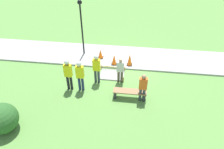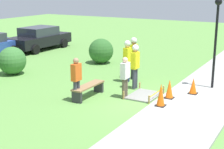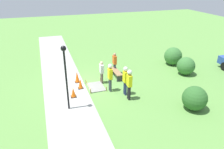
# 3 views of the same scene
# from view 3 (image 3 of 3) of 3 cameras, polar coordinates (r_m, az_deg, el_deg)

# --- Properties ---
(ground_plane) EXTENTS (60.00, 60.00, 0.00)m
(ground_plane) POSITION_cam_3_polar(r_m,az_deg,el_deg) (15.11, -7.27, -2.69)
(ground_plane) COLOR #5B8E42
(sidewalk) EXTENTS (28.00, 2.70, 0.10)m
(sidewalk) POSITION_cam_3_polar(r_m,az_deg,el_deg) (14.94, -12.37, -3.21)
(sidewalk) COLOR #9E9E99
(sidewalk) RESTS_ON ground_plane
(wet_concrete_patch) EXTENTS (1.48, 1.09, 0.32)m
(wet_concrete_patch) POSITION_cam_3_polar(r_m,az_deg,el_deg) (14.69, -4.23, -3.23)
(wet_concrete_patch) COLOR gray
(wet_concrete_patch) RESTS_ON ground_plane
(traffic_cone_near_patch) EXTENTS (0.34, 0.34, 0.80)m
(traffic_cone_near_patch) POSITION_cam_3_polar(r_m,az_deg,el_deg) (15.16, -9.10, -0.63)
(traffic_cone_near_patch) COLOR black
(traffic_cone_near_patch) RESTS_ON sidewalk
(traffic_cone_far_patch) EXTENTS (0.34, 0.34, 0.71)m
(traffic_cone_far_patch) POSITION_cam_3_polar(r_m,az_deg,el_deg) (14.32, -8.26, -2.33)
(traffic_cone_far_patch) COLOR black
(traffic_cone_far_patch) RESTS_ON sidewalk
(traffic_cone_sidewalk_edge) EXTENTS (0.34, 0.34, 0.62)m
(traffic_cone_sidewalk_edge) POSITION_cam_3_polar(r_m,az_deg,el_deg) (13.42, -10.08, -4.60)
(traffic_cone_sidewalk_edge) COLOR black
(traffic_cone_sidewalk_edge) RESTS_ON sidewalk
(park_bench) EXTENTS (1.71, 0.44, 0.49)m
(park_bench) POSITION_cam_3_polar(r_m,az_deg,el_deg) (16.02, 1.08, 0.48)
(park_bench) COLOR #2D2D33
(park_bench) RESTS_ON ground_plane
(worker_supervisor) EXTENTS (0.40, 0.28, 1.93)m
(worker_supervisor) POSITION_cam_3_polar(r_m,az_deg,el_deg) (12.79, 4.54, -1.89)
(worker_supervisor) COLOR black
(worker_supervisor) RESTS_ON ground_plane
(worker_assistant) EXTENTS (0.40, 0.27, 1.87)m
(worker_assistant) POSITION_cam_3_polar(r_m,az_deg,el_deg) (13.74, -0.50, -0.12)
(worker_assistant) COLOR #383D47
(worker_assistant) RESTS_ON ground_plane
(worker_trainee) EXTENTS (0.40, 0.27, 1.88)m
(worker_trainee) POSITION_cam_3_polar(r_m,az_deg,el_deg) (13.34, 3.51, -0.92)
(worker_trainee) COLOR navy
(worker_trainee) RESTS_ON ground_plane
(bystander_in_orange_shirt) EXTENTS (0.40, 0.22, 1.65)m
(bystander_in_orange_shirt) POSITION_cam_3_polar(r_m,az_deg,el_deg) (16.37, 0.69, 3.25)
(bystander_in_orange_shirt) COLOR #383D47
(bystander_in_orange_shirt) RESTS_ON ground_plane
(bystander_in_gray_shirt) EXTENTS (0.40, 0.22, 1.59)m
(bystander_in_gray_shirt) POSITION_cam_3_polar(r_m,az_deg,el_deg) (14.91, -2.72, 0.90)
(bystander_in_gray_shirt) COLOR brown
(bystander_in_gray_shirt) RESTS_ON ground_plane
(lamppost_near) EXTENTS (0.28, 0.28, 3.61)m
(lamppost_near) POSITION_cam_3_polar(r_m,az_deg,el_deg) (11.40, -12.09, 1.48)
(lamppost_near) COLOR black
(lamppost_near) RESTS_ON sidewalk
(shrub_rounded_near) EXTENTS (1.34, 1.34, 1.34)m
(shrub_rounded_near) POSITION_cam_3_polar(r_m,az_deg,el_deg) (17.27, 18.74, 2.14)
(shrub_rounded_near) COLOR #387033
(shrub_rounded_near) RESTS_ON ground_plane
(shrub_rounded_mid) EXTENTS (1.37, 1.37, 1.37)m
(shrub_rounded_mid) POSITION_cam_3_polar(r_m,az_deg,el_deg) (12.88, 20.78, -5.82)
(shrub_rounded_mid) COLOR #2D6028
(shrub_rounded_mid) RESTS_ON ground_plane
(shrub_rounded_far) EXTENTS (1.46, 1.46, 1.46)m
(shrub_rounded_far) POSITION_cam_3_polar(r_m,az_deg,el_deg) (18.95, 15.66, 4.66)
(shrub_rounded_far) COLOR #387033
(shrub_rounded_far) RESTS_ON ground_plane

